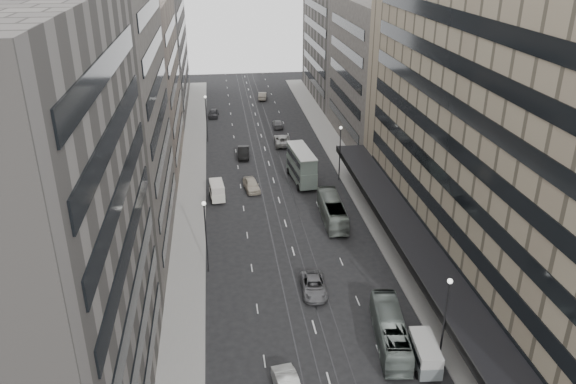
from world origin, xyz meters
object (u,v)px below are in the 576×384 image
vw_microbus (425,353)px  double_decker (301,165)px  panel_van (217,190)px  bus_far (332,210)px  bus_near (390,331)px  sedan_2 (314,286)px

vw_microbus → double_decker: bearing=100.8°
vw_microbus → panel_van: 39.25m
bus_far → panel_van: size_ratio=2.51×
vw_microbus → bus_far: bearing=99.6°
bus_far → vw_microbus: (2.24, -27.29, -0.10)m
bus_near → double_decker: 37.28m
bus_far → vw_microbus: 27.38m
sedan_2 → bus_near: bearing=-55.2°
bus_near → sedan_2: 10.21m
vw_microbus → sedan_2: 13.94m
bus_near → double_decker: size_ratio=1.08×
panel_van → sedan_2: size_ratio=0.78×
vw_microbus → panel_van: size_ratio=1.12×
bus_far → vw_microbus: size_ratio=2.24×
bus_near → vw_microbus: bus_near is taller
vw_microbus → panel_van: bearing=120.0°
double_decker → panel_van: (-12.45, -4.79, -1.27)m
bus_near → sedan_2: (-5.29, 8.71, -0.64)m
bus_far → sedan_2: bus_far is taller
panel_van → sedan_2: panel_van is taller
double_decker → bus_far: bearing=-86.8°
double_decker → panel_van: 13.40m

